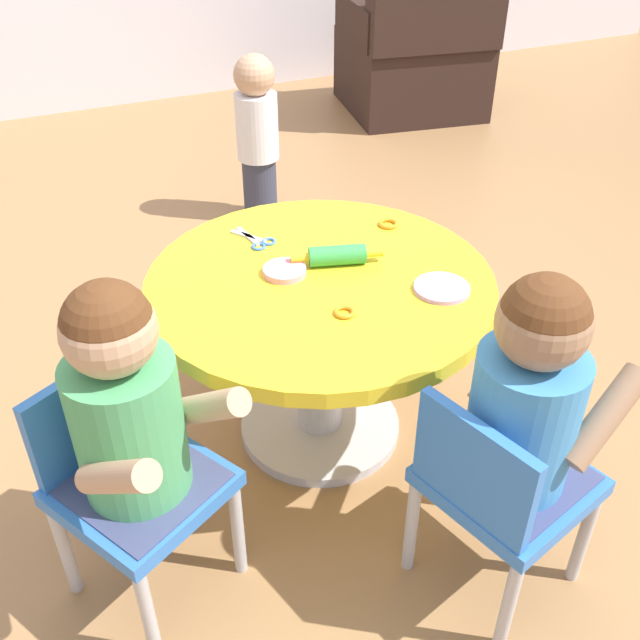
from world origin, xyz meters
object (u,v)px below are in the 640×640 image
object	(u,v)px
craft_table	(320,320)
rolling_pin	(337,255)
armchair_dark	(415,56)
toddler_standing	(257,134)
child_chair_left	(130,478)
seated_child_left	(126,403)
child_chair_right	(498,487)
seated_child_right	(529,394)
craft_scissors	(257,241)

from	to	relation	value
craft_table	rolling_pin	bearing A→B (deg)	32.60
armchair_dark	toddler_standing	xyz separation A→B (m)	(-1.23, -0.86, 0.05)
child_chair_left	seated_child_left	world-z (taller)	seated_child_left
child_chair_right	seated_child_left	bearing A→B (deg)	155.89
child_chair_right	toddler_standing	distance (m)	1.89
child_chair_left	armchair_dark	xyz separation A→B (m)	(2.08, 2.41, 0.00)
seated_child_left	seated_child_right	bearing A→B (deg)	-22.16
craft_table	toddler_standing	distance (m)	1.33
seated_child_left	armchair_dark	distance (m)	3.21
seated_child_right	craft_table	bearing A→B (deg)	106.28
child_chair_right	craft_table	bearing A→B (deg)	102.50
child_chair_left	rolling_pin	xyz separation A→B (m)	(0.61, 0.30, 0.22)
seated_child_right	armchair_dark	xyz separation A→B (m)	(1.37, 2.73, -0.22)
child_chair_right	toddler_standing	bearing A→B (deg)	84.70
rolling_pin	craft_table	bearing A→B (deg)	-147.40
child_chair_right	seated_child_right	world-z (taller)	seated_child_right
armchair_dark	child_chair_left	bearing A→B (deg)	-130.87
seated_child_left	craft_scissors	distance (m)	0.69
craft_scissors	seated_child_right	bearing A→B (deg)	-73.03
child_chair_right	craft_scissors	bearing A→B (deg)	104.27
seated_child_left	child_chair_right	size ratio (longest dim) A/B	0.95
craft_table	seated_child_right	xyz separation A→B (m)	(0.17, -0.58, 0.16)
child_chair_right	armchair_dark	world-z (taller)	armchair_dark
seated_child_left	rolling_pin	size ratio (longest dim) A/B	2.25
rolling_pin	craft_scissors	distance (m)	0.24
seated_child_left	craft_scissors	world-z (taller)	seated_child_left
toddler_standing	rolling_pin	distance (m)	1.28
child_chair_left	armchair_dark	distance (m)	3.19
rolling_pin	craft_scissors	xyz separation A→B (m)	(-0.14, 0.19, -0.02)
armchair_dark	seated_child_left	bearing A→B (deg)	-130.20
child_chair_right	seated_child_right	bearing A→B (deg)	15.79
armchair_dark	craft_table	bearing A→B (deg)	-125.62
child_chair_left	craft_scissors	distance (m)	0.71
toddler_standing	armchair_dark	bearing A→B (deg)	34.79
child_chair_left	seated_child_left	xyz separation A→B (m)	(0.02, -0.03, 0.23)
child_chair_left	craft_scissors	size ratio (longest dim) A/B	3.76
rolling_pin	child_chair_right	bearing A→B (deg)	-84.12
seated_child_right	toddler_standing	world-z (taller)	seated_child_right
seated_child_left	child_chair_right	bearing A→B (deg)	-24.11
child_chair_left	craft_table	bearing A→B (deg)	25.62
toddler_standing	child_chair_right	bearing A→B (deg)	-95.30
craft_table	toddler_standing	xyz separation A→B (m)	(0.31, 1.29, -0.01)
seated_child_left	rolling_pin	bearing A→B (deg)	29.76
toddler_standing	rolling_pin	bearing A→B (deg)	-100.86
craft_table	child_chair_right	world-z (taller)	child_chair_right
craft_table	child_chair_left	size ratio (longest dim) A/B	1.58
child_chair_left	toddler_standing	size ratio (longest dim) A/B	0.80
rolling_pin	craft_scissors	bearing A→B (deg)	127.35
child_chair_left	craft_scissors	xyz separation A→B (m)	(0.47, 0.49, 0.20)
armchair_dark	craft_scissors	xyz separation A→B (m)	(-1.62, -1.92, 0.19)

